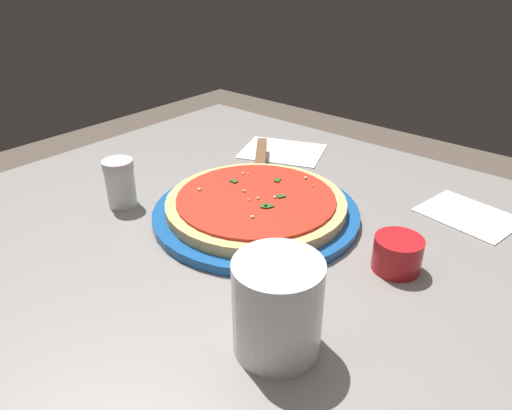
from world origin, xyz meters
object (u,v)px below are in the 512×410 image
pizza (256,203)px  napkin_loose_left (282,151)px  serving_plate (256,213)px  cup_small_sauce (397,254)px  napkin_folded_right (468,215)px  cup_tall_drink (277,307)px  parmesan_shaker (120,183)px  pizza_server (260,164)px

pizza → napkin_loose_left: size_ratio=1.72×
serving_plate → cup_small_sauce: (0.22, 0.01, 0.01)m
cup_small_sauce → napkin_folded_right: 0.20m
pizza → cup_tall_drink: bearing=-45.2°
napkin_loose_left → serving_plate: bearing=-61.1°
cup_small_sauce → napkin_folded_right: bearing=83.1°
napkin_folded_right → cup_tall_drink: bearing=-98.1°
cup_small_sauce → parmesan_shaker: parmesan_shaker is taller
napkin_folded_right → napkin_loose_left: 0.37m
cup_small_sauce → parmesan_shaker: bearing=-163.6°
cup_tall_drink → napkin_folded_right: size_ratio=0.77×
cup_tall_drink → napkin_loose_left: size_ratio=0.66×
pizza_server → napkin_loose_left: 0.11m
serving_plate → napkin_loose_left: 0.26m
pizza → parmesan_shaker: parmesan_shaker is taller
cup_tall_drink → napkin_folded_right: cup_tall_drink is taller
cup_small_sauce → parmesan_shaker: size_ratio=0.81×
pizza_server → cup_small_sauce: size_ratio=3.36×
napkin_folded_right → napkin_loose_left: bearing=176.6°
cup_tall_drink → cup_small_sauce: (0.03, 0.20, -0.03)m
napkin_loose_left → pizza_server: bearing=-73.1°
pizza → pizza_server: bearing=127.6°
pizza → napkin_loose_left: 0.26m
cup_tall_drink → napkin_folded_right: (0.06, 0.39, -0.05)m
serving_plate → napkin_loose_left: (-0.13, 0.23, -0.01)m
pizza_server → parmesan_shaker: size_ratio=2.72×
napkin_loose_left → parmesan_shaker: 0.34m
parmesan_shaker → pizza_server: bearing=68.4°
napkin_folded_right → parmesan_shaker: 0.52m
pizza_server → parmesan_shaker: parmesan_shaker is taller
cup_small_sauce → napkin_folded_right: size_ratio=0.46×
cup_tall_drink → pizza_server: bearing=132.1°
pizza → napkin_folded_right: size_ratio=2.03×
pizza → parmesan_shaker: (-0.18, -0.10, 0.01)m
pizza → napkin_loose_left: (-0.13, 0.23, -0.02)m
pizza_server → napkin_folded_right: 0.34m
pizza_server → cup_small_sauce: (0.31, -0.11, 0.00)m
napkin_folded_right → cup_small_sauce: bearing=-96.9°
serving_plate → pizza_server: 0.15m
pizza_server → cup_tall_drink: bearing=-47.9°
serving_plate → pizza: pizza is taller
serving_plate → napkin_folded_right: size_ratio=2.33×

